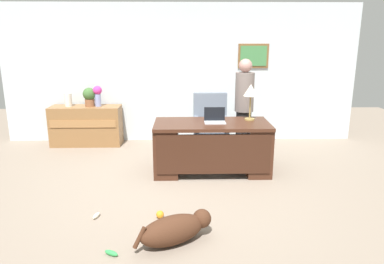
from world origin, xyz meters
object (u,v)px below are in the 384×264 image
Objects in this scene: person_standing at (244,107)px; potted_plant at (89,96)px; credenza at (86,126)px; dog_toy_bone at (96,216)px; dog_toy_ball at (160,214)px; dog_lying at (175,229)px; dog_toy_plush at (111,253)px; laptop at (215,119)px; armchair at (210,127)px; vase_empty at (68,100)px; desk_lamp at (251,92)px; vase_with_flowers at (98,94)px; desk at (212,146)px.

potted_plant is (-2.85, 0.80, 0.08)m from person_standing.
credenza is 3.16m from dog_toy_bone.
potted_plant reaches higher than dog_toy_ball.
dog_lying is 0.66m from dog_toy_plush.
armchair is at bearing 89.71° from laptop.
desk_lamp is at bearing -22.81° from vase_empty.
person_standing is at bearing -16.66° from vase_with_flowers.
vase_empty is 3.71m from dog_toy_ball.
laptop reaches higher than dog_toy_bone.
dog_lying is 1.42× the size of desk_lamp.
dog_toy_plush is (-1.14, -2.22, -0.40)m from desk.
dog_toy_bone is (-2.07, -1.65, -1.20)m from desk_lamp.
person_standing is at bearing -13.89° from vase_empty.
dog_lying is at bearing -63.10° from credenza.
credenza is 5.26× the size of vase_empty.
armchair is 4.27× the size of vase_empty.
dog_lying is at bearing 18.93° from dog_toy_plush.
dog_lying is at bearing -112.23° from person_standing.
desk is 0.42m from laptop.
dog_toy_ball is at bearing -57.69° from vase_empty.
desk is at bearing -36.96° from vase_with_flowers.
potted_plant is 4.05m from dog_toy_plush.
armchair is 2.42m from potted_plant.
vase_empty is 1.66× the size of dog_toy_plush.
dog_lying is at bearing -100.97° from armchair.
laptop reaches higher than dog_lying.
desk is 2.10m from dog_toy_bone.
person_standing is 2.14× the size of dog_lying.
dog_toy_plush is (0.32, -0.76, 0.00)m from dog_toy_bone.
armchair is 0.96m from laptop.
dog_lying is at bearing -30.53° from dog_toy_bone.
armchair reaches higher than credenza.
desk_lamp is at bearing -25.68° from potted_plant.
laptop is 3.52× the size of dog_toy_ball.
dog_lying is at bearing -105.41° from laptop.
desk reaches higher than credenza.
dog_toy_bone is 0.83m from dog_toy_plush.
dog_toy_ball is (-1.32, -1.68, -1.18)m from desk_lamp.
armchair reaches higher than laptop.
laptop is (-0.00, -0.89, 0.36)m from armchair.
credenza is 3.73× the size of potted_plant.
armchair reaches higher than dog_toy_plush.
laptop is 2.09× the size of dog_toy_plush.
desk is 2.81m from credenza.
dog_toy_ball is at bearing -115.68° from desk.
person_standing is 3.08m from dog_lying.
vase_with_flowers is 2.56× the size of dog_toy_plush.
potted_plant is at bearing 164.22° from person_standing.
vase_with_flowers is 0.58m from vase_empty.
dog_toy_plush is at bearing -110.62° from armchair.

